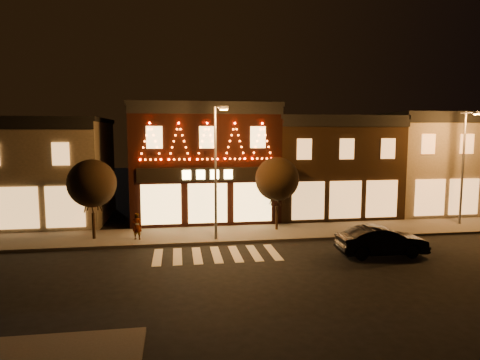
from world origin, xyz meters
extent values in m
plane|color=black|center=(0.00, 0.00, 0.00)|extent=(120.00, 120.00, 0.00)
cube|color=#47423D|center=(2.00, 8.00, 0.07)|extent=(44.00, 4.00, 0.15)
cube|color=#655D48|center=(-13.00, 14.00, 3.50)|extent=(12.00, 8.00, 7.00)
cube|color=black|center=(-13.00, 14.00, 7.15)|extent=(12.20, 8.20, 0.30)
cube|color=black|center=(0.00, 14.00, 4.00)|extent=(10.00, 8.00, 8.00)
cube|color=black|center=(0.00, 14.00, 8.15)|extent=(10.20, 8.20, 0.30)
cube|color=black|center=(0.00, 9.95, 7.75)|extent=(10.00, 0.25, 0.50)
cube|color=black|center=(0.00, 9.90, 3.60)|extent=(9.00, 0.15, 0.90)
cube|color=#FFD87F|center=(0.00, 9.80, 3.60)|extent=(3.40, 0.08, 0.60)
cube|color=#352212|center=(9.50, 14.00, 3.60)|extent=(9.00, 8.00, 7.20)
cube|color=black|center=(9.50, 14.00, 7.35)|extent=(9.20, 8.20, 0.30)
cube|color=black|center=(9.50, 9.95, 6.95)|extent=(9.00, 0.25, 0.50)
cube|color=#655D48|center=(18.50, 14.00, 3.75)|extent=(9.00, 8.00, 7.50)
cube|color=black|center=(18.50, 14.00, 7.65)|extent=(9.20, 8.20, 0.30)
cube|color=black|center=(18.50, 9.95, 7.25)|extent=(9.00, 0.25, 0.50)
cylinder|color=#59595E|center=(0.22, 6.60, 3.95)|extent=(0.15, 0.15, 7.59)
cylinder|color=#59595E|center=(0.38, 5.86, 7.65)|extent=(0.41, 1.50, 0.09)
cube|color=#59595E|center=(0.54, 5.12, 7.60)|extent=(0.52, 0.36, 0.17)
cube|color=orange|center=(0.54, 5.12, 7.50)|extent=(0.39, 0.26, 0.05)
cylinder|color=#59595E|center=(16.98, 8.23, 3.92)|extent=(0.15, 0.15, 7.53)
cylinder|color=#59595E|center=(16.80, 7.49, 7.59)|extent=(0.46, 1.48, 0.09)
cube|color=#59595E|center=(16.61, 6.76, 7.54)|extent=(0.52, 0.37, 0.17)
cube|color=orange|center=(16.61, 6.76, 7.44)|extent=(0.39, 0.27, 0.05)
cylinder|color=black|center=(-6.80, 7.79, 0.91)|extent=(0.17, 0.17, 1.51)
sphere|color=black|center=(-6.80, 7.79, 3.40)|extent=(2.77, 2.77, 2.77)
cylinder|color=black|center=(4.29, 8.47, 0.91)|extent=(0.16, 0.16, 1.51)
sphere|color=black|center=(4.29, 8.47, 3.39)|extent=(2.76, 2.76, 2.76)
imported|color=black|center=(8.40, 2.63, 0.75)|extent=(4.58, 1.67, 1.50)
imported|color=gray|center=(-4.29, 7.23, 0.93)|extent=(0.66, 0.54, 1.55)
camera|label=1|loc=(-1.94, -16.84, 6.28)|focal=31.02mm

